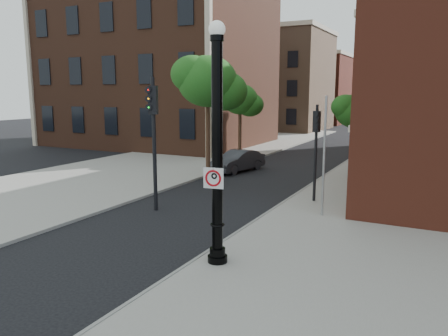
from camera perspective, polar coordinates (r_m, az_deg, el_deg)
The scene contains 16 objects.
ground at distance 13.83m, azimuth -11.28°, elevation -10.67°, with size 120.00×120.00×0.00m, color black.
sidewalk_right at distance 20.72m, azimuth 20.58°, elevation -4.00°, with size 8.00×60.00×0.12m, color gray.
sidewalk_left at distance 33.24m, azimuth -4.10°, elevation 1.68°, with size 10.00×50.00×0.12m, color gray.
curb_edge at distance 21.50m, azimuth 10.08°, elevation -2.99°, with size 0.10×60.00×0.14m, color gray.
victorian_building at distance 41.93m, azimuth -8.30°, elevation 15.21°, with size 18.60×14.60×17.95m.
bg_building_tan_a at distance 57.71m, azimuth 7.02°, elevation 11.04°, with size 12.00×12.00×12.00m, color brown.
bg_building_red at distance 70.98m, azimuth 11.01°, elevation 9.91°, with size 12.00×12.00×10.00m, color #602416.
lamppost at distance 11.74m, azimuth -0.89°, elevation 1.28°, with size 0.56×0.56×6.62m.
no_parking_sign at distance 11.69m, azimuth -1.38°, elevation -1.32°, with size 0.57×0.13×0.57m.
parked_car at distance 26.71m, azimuth 1.82°, elevation 0.94°, with size 1.37×3.92×1.29m, color #2F3035.
traffic_signal_left at distance 17.71m, azimuth -9.22°, elevation 5.97°, with size 0.43×0.48×5.40m.
traffic_signal_right at distance 19.06m, azimuth 11.94°, elevation 3.91°, with size 0.30×0.36×4.29m.
utility_pole at distance 16.91m, azimuth 12.93°, elevation 1.25°, with size 0.09×0.09×4.69m, color #999999.
street_tree_a at distance 23.20m, azimuth -2.00°, elevation 11.08°, with size 3.71×3.36×6.69m.
street_tree_b at distance 31.10m, azimuth 2.20°, elevation 8.87°, with size 2.98×2.70×5.38m.
street_tree_c at distance 25.78m, azimuth 16.76°, elevation 6.99°, with size 2.60×2.35×4.68m.
Camera 1 is at (8.20, -10.04, 4.83)m, focal length 35.00 mm.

